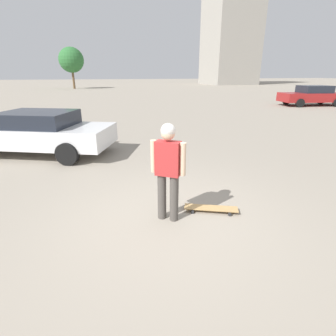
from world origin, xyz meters
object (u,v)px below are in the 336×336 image
Objects in this scene: skateboard at (211,208)px; car_parked_near at (37,132)px; car_parked_far at (312,95)px; person at (168,166)px.

car_parked_near is (4.71, 3.55, 0.62)m from skateboard.
car_parked_far is (8.20, -17.71, 0.07)m from car_parked_near.
car_parked_near is at bearing 154.78° from person.
skateboard is at bearing 149.96° from car_parked_near.
car_parked_far is (12.94, -14.97, -0.21)m from person.
car_parked_near is 0.98× the size of car_parked_far.
skateboard is at bearing 36.81° from person.
car_parked_near is at bearing 34.01° from car_parked_far.
car_parked_far reaches higher than skateboard.
person reaches higher than skateboard.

